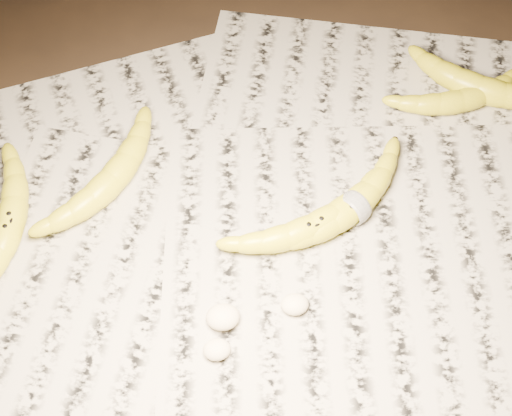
{
  "coord_description": "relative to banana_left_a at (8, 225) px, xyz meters",
  "views": [
    {
      "loc": [
        -0.06,
        -0.44,
        0.77
      ],
      "look_at": [
        -0.02,
        0.01,
        0.05
      ],
      "focal_mm": 50.0,
      "sensor_mm": 36.0,
      "label": 1
    }
  ],
  "objects": [
    {
      "name": "banana_left_b",
      "position": [
        0.12,
        0.06,
        0.0
      ],
      "size": [
        0.17,
        0.19,
        0.04
      ],
      "primitive_type": null,
      "rotation": [
        0.0,
        0.0,
        0.9
      ],
      "color": "yellow",
      "rests_on": "newspaper_patch"
    },
    {
      "name": "banana_upper_b",
      "position": [
        0.63,
        0.16,
        0.0
      ],
      "size": [
        0.19,
        0.15,
        0.04
      ],
      "primitive_type": null,
      "rotation": [
        0.0,
        0.0,
        -0.54
      ],
      "color": "yellow",
      "rests_on": "newspaper_patch"
    },
    {
      "name": "newspaper_patch",
      "position": [
        0.31,
        0.01,
        -0.02
      ],
      "size": [
        0.9,
        0.7,
        0.01
      ],
      "primitive_type": "cube",
      "color": "#A09B89",
      "rests_on": "ground"
    },
    {
      "name": "banana_left_a",
      "position": [
        0.0,
        0.0,
        0.0
      ],
      "size": [
        0.1,
        0.22,
        0.04
      ],
      "primitive_type": null,
      "rotation": [
        0.0,
        0.0,
        1.39
      ],
      "color": "yellow",
      "rests_on": "newspaper_patch"
    },
    {
      "name": "ground",
      "position": [
        0.32,
        -0.03,
        -0.03
      ],
      "size": [
        3.0,
        3.0,
        0.0
      ],
      "primitive_type": "plane",
      "color": "black",
      "rests_on": "ground"
    },
    {
      "name": "banana_taped",
      "position": [
        0.42,
        -0.01,
        -0.0
      ],
      "size": [
        0.2,
        0.17,
        0.03
      ],
      "primitive_type": null,
      "rotation": [
        0.0,
        0.0,
        0.66
      ],
      "color": "yellow",
      "rests_on": "newspaper_patch"
    },
    {
      "name": "flesh_chunk_c",
      "position": [
        0.34,
        -0.13,
        -0.01
      ],
      "size": [
        0.03,
        0.03,
        0.02
      ],
      "primitive_type": "ellipsoid",
      "color": "beige",
      "rests_on": "newspaper_patch"
    },
    {
      "name": "flesh_chunk_b",
      "position": [
        0.24,
        -0.18,
        -0.01
      ],
      "size": [
        0.03,
        0.03,
        0.02
      ],
      "primitive_type": "ellipsoid",
      "color": "beige",
      "rests_on": "newspaper_patch"
    },
    {
      "name": "measuring_tape",
      "position": [
        0.42,
        -0.01,
        -0.0
      ],
      "size": [
        0.03,
        0.04,
        0.04
      ],
      "primitive_type": "torus",
      "rotation": [
        0.0,
        1.57,
        0.66
      ],
      "color": "white",
      "rests_on": "newspaper_patch"
    },
    {
      "name": "banana_upper_a",
      "position": [
        0.6,
        0.14,
        -0.0
      ],
      "size": [
        0.18,
        0.08,
        0.03
      ],
      "primitive_type": null,
      "rotation": [
        0.0,
        0.0,
        0.16
      ],
      "color": "yellow",
      "rests_on": "newspaper_patch"
    },
    {
      "name": "banana_center",
      "position": [
        0.37,
        -0.04,
        -0.0
      ],
      "size": [
        0.2,
        0.13,
        0.04
      ],
      "primitive_type": null,
      "rotation": [
        0.0,
        0.0,
        0.38
      ],
      "color": "yellow",
      "rests_on": "newspaper_patch"
    },
    {
      "name": "flesh_chunk_a",
      "position": [
        0.25,
        -0.14,
        -0.01
      ],
      "size": [
        0.04,
        0.03,
        0.02
      ],
      "primitive_type": "ellipsoid",
      "color": "beige",
      "rests_on": "newspaper_patch"
    }
  ]
}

